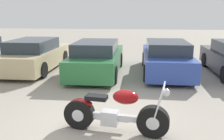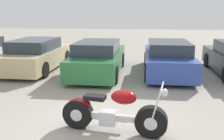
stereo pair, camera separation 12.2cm
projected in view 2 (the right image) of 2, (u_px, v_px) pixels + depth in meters
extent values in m
plane|color=gray|center=(97.00, 125.00, 5.49)|extent=(60.00, 60.00, 0.00)
cylinder|color=black|center=(151.00, 122.00, 4.91)|extent=(0.66, 0.29, 0.64)
cylinder|color=silver|center=(151.00, 122.00, 4.91)|extent=(0.29, 0.25, 0.26)
cylinder|color=black|center=(78.00, 114.00, 5.30)|extent=(0.66, 0.29, 0.64)
cylinder|color=silver|center=(78.00, 114.00, 5.30)|extent=(0.29, 0.25, 0.26)
cube|color=silver|center=(113.00, 117.00, 5.10)|extent=(1.19, 0.28, 0.12)
cube|color=silver|center=(108.00, 118.00, 5.14)|extent=(0.37, 0.29, 0.30)
ellipsoid|color=maroon|center=(124.00, 97.00, 4.94)|extent=(0.56, 0.41, 0.28)
cube|color=black|center=(95.00, 97.00, 5.11)|extent=(0.47, 0.30, 0.09)
ellipsoid|color=maroon|center=(80.00, 103.00, 5.24)|extent=(0.50, 0.27, 0.20)
cylinder|color=silver|center=(156.00, 106.00, 4.71)|extent=(0.22, 0.07, 0.75)
cylinder|color=silver|center=(157.00, 103.00, 4.88)|extent=(0.22, 0.07, 0.75)
cylinder|color=silver|center=(162.00, 87.00, 4.69)|extent=(0.12, 0.62, 0.03)
sphere|color=silver|center=(164.00, 93.00, 4.71)|extent=(0.15, 0.15, 0.15)
cylinder|color=silver|center=(100.00, 118.00, 5.35)|extent=(1.18, 0.25, 0.08)
cylinder|color=black|center=(12.00, 56.00, 12.26)|extent=(0.20, 0.61, 0.61)
cube|color=#C6B284|center=(38.00, 58.00, 10.71)|extent=(1.72, 4.42, 0.72)
cube|color=#28333D|center=(35.00, 45.00, 10.32)|extent=(1.52, 2.30, 0.45)
cylinder|color=black|center=(34.00, 56.00, 12.17)|extent=(0.20, 0.61, 0.61)
cylinder|color=black|center=(66.00, 57.00, 11.98)|extent=(0.20, 0.61, 0.61)
cylinder|color=black|center=(4.00, 69.00, 9.53)|extent=(0.20, 0.61, 0.61)
cylinder|color=black|center=(44.00, 70.00, 9.33)|extent=(0.20, 0.61, 0.61)
cube|color=#286B38|center=(99.00, 61.00, 9.97)|extent=(1.72, 4.42, 0.72)
cube|color=#28333D|center=(97.00, 47.00, 9.58)|extent=(1.52, 2.30, 0.45)
cylinder|color=black|center=(87.00, 59.00, 11.44)|extent=(0.20, 0.61, 0.61)
cylinder|color=black|center=(122.00, 60.00, 11.24)|extent=(0.20, 0.61, 0.61)
cylinder|color=black|center=(70.00, 73.00, 8.79)|extent=(0.20, 0.61, 0.61)
cylinder|color=black|center=(115.00, 75.00, 8.60)|extent=(0.20, 0.61, 0.61)
cube|color=#2D479E|center=(167.00, 61.00, 9.97)|extent=(1.72, 4.42, 0.72)
cube|color=#28333D|center=(169.00, 47.00, 9.58)|extent=(1.52, 2.30, 0.45)
cylinder|color=black|center=(146.00, 59.00, 11.44)|extent=(0.20, 0.61, 0.61)
cylinder|color=black|center=(182.00, 60.00, 11.24)|extent=(0.20, 0.61, 0.61)
cylinder|color=black|center=(147.00, 73.00, 8.79)|extent=(0.20, 0.61, 0.61)
cylinder|color=black|center=(194.00, 75.00, 8.60)|extent=(0.20, 0.61, 0.61)
cylinder|color=black|center=(208.00, 60.00, 11.18)|extent=(0.20, 0.61, 0.61)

